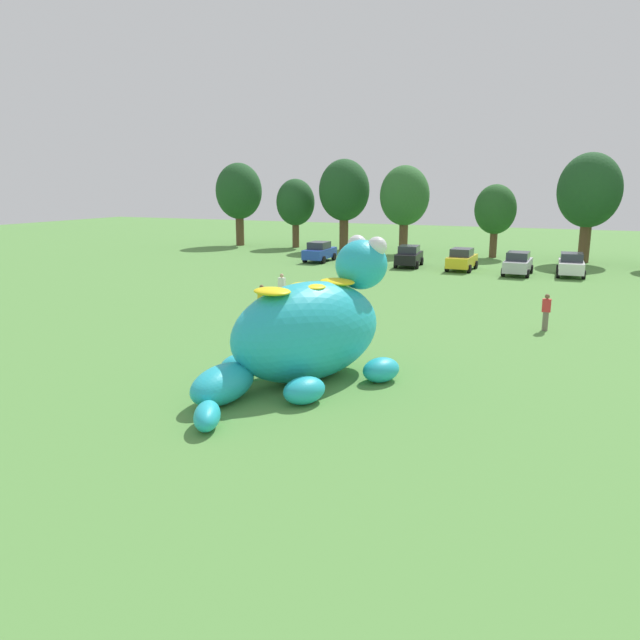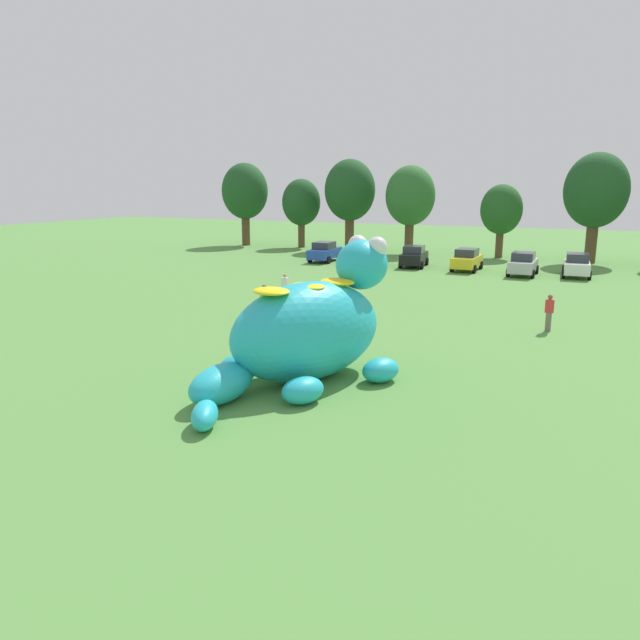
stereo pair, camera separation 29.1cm
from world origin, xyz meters
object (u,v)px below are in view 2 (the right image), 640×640
car_black (414,256)px  car_white (577,265)px  car_blue (325,252)px  car_green (367,255)px  spectator_by_cars (352,260)px  giant_inflatable_creature (308,330)px  spectator_wandering (549,313)px  car_yellow (467,260)px  spectator_near_inflatable (285,289)px  car_silver (523,264)px  spectator_mid_field (264,302)px

car_black → car_white: (12.26, -0.33, 0.00)m
car_blue → car_black: same height
car_green → spectator_by_cars: 3.59m
giant_inflatable_creature → spectator_wandering: giant_inflatable_creature is taller
giant_inflatable_creature → car_black: giant_inflatable_creature is taller
car_green → car_yellow: (8.00, 0.62, 0.00)m
spectator_by_cars → spectator_wandering: same height
car_black → spectator_by_cars: 5.84m
car_blue → spectator_near_inflatable: car_blue is taller
giant_inflatable_creature → car_blue: size_ratio=2.29×
car_green → car_silver: bearing=-0.9°
car_blue → spectator_by_cars: (4.44, -4.64, -0.01)m
spectator_mid_field → car_green: bearing=96.3°
car_green → spectator_wandering: bearing=-49.0°
car_yellow → giant_inflatable_creature: bearing=-88.9°
car_black → car_yellow: size_ratio=1.03×
car_yellow → car_green: bearing=-175.6°
car_blue → car_black: 8.00m
spectator_by_cars → spectator_wandering: (15.41, -14.26, 0.00)m
car_black → spectator_near_inflatable: 18.28m
car_black → spectator_by_cars: car_black is taller
car_black → car_white: size_ratio=1.02×
car_white → spectator_by_cars: bearing=-164.8°
spectator_wandering → car_green: bearing=131.0°
car_black → giant_inflatable_creature: bearing=-80.6°
car_black → spectator_mid_field: bearing=-93.4°
giant_inflatable_creature → spectator_mid_field: 10.03m
spectator_mid_field → spectator_by_cars: 17.47m
giant_inflatable_creature → car_blue: (-12.91, 29.77, -0.89)m
giant_inflatable_creature → spectator_by_cars: size_ratio=5.59×
car_white → car_silver: bearing=-165.9°
car_black → spectator_wandering: car_black is taller
car_green → spectator_near_inflatable: (1.46, -17.11, -0.01)m
car_green → spectator_wandering: size_ratio=2.49×
car_yellow → spectator_by_cars: 8.97m
car_yellow → spectator_near_inflatable: size_ratio=2.41×
car_yellow → car_white: bearing=0.7°
car_white → spectator_by_cars: car_white is taller
car_silver → spectator_wandering: size_ratio=2.40×
giant_inflatable_creature → car_black: (-4.91, 29.77, -0.89)m
spectator_near_inflatable → giant_inflatable_creature: bearing=-58.6°
car_blue → spectator_mid_field: bearing=-73.1°
giant_inflatable_creature → car_green: 29.98m
spectator_by_cars → car_blue: bearing=133.7°
spectator_near_inflatable → car_silver: bearing=57.4°
car_black → spectator_wandering: 22.30m
car_blue → car_white: size_ratio=0.99×
spectator_by_cars → car_green: bearing=91.3°
car_blue → car_silver: bearing=-4.3°
spectator_by_cars → car_white: bearing=15.2°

